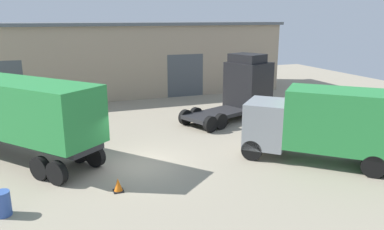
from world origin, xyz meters
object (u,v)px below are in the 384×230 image
(container_trailer_green, at_px, (11,109))
(oil_drum, at_px, (2,204))
(box_truck_grey, at_px, (330,123))
(tractor_unit_black, at_px, (243,88))
(traffic_cone, at_px, (118,185))

(container_trailer_green, xyz_separation_m, oil_drum, (-0.01, -5.78, -2.04))
(container_trailer_green, height_order, box_truck_grey, container_trailer_green)
(container_trailer_green, relative_size, box_truck_grey, 1.30)
(tractor_unit_black, distance_m, box_truck_grey, 9.02)
(tractor_unit_black, relative_size, container_trailer_green, 0.76)
(container_trailer_green, relative_size, traffic_cone, 16.65)
(container_trailer_green, relative_size, oil_drum, 10.41)
(tractor_unit_black, height_order, oil_drum, tractor_unit_black)
(box_truck_grey, distance_m, oil_drum, 13.86)
(container_trailer_green, distance_m, box_truck_grey, 14.88)
(tractor_unit_black, xyz_separation_m, container_trailer_green, (-14.04, -3.39, 0.48))
(tractor_unit_black, relative_size, box_truck_grey, 0.99)
(tractor_unit_black, distance_m, container_trailer_green, 14.45)
(container_trailer_green, bearing_deg, traffic_cone, 176.84)
(tractor_unit_black, height_order, container_trailer_green, tractor_unit_black)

